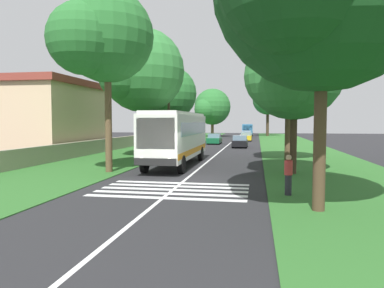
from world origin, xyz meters
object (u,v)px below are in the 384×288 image
(pedestrian, at_px, (288,174))
(trailing_car_3, at_px, (247,135))
(roadside_tree_left_3, at_px, (141,73))
(trailing_car_2, at_px, (246,137))
(roadside_tree_right_3, at_px, (291,74))
(roadside_tree_left_2, at_px, (212,108))
(roadside_tree_right_0, at_px, (267,100))
(trailing_car_1, at_px, (214,139))
(roadside_tree_left_1, at_px, (104,39))
(roadside_tree_right_2, at_px, (287,85))
(roadside_building, at_px, (38,117))
(roadside_tree_left_0, at_px, (169,95))
(coach_bus, at_px, (177,135))
(utility_pole, at_px, (169,110))
(trailing_minibus_0, at_px, (248,129))
(trailing_car_0, at_px, (240,142))

(pedestrian, bearing_deg, trailing_car_3, 3.39)
(trailing_car_3, bearing_deg, roadside_tree_left_3, 168.08)
(trailing_car_2, bearing_deg, roadside_tree_right_3, -174.40)
(roadside_tree_left_3, distance_m, pedestrian, 19.74)
(roadside_tree_left_3, xyz_separation_m, roadside_tree_right_3, (-8.46, -11.82, -1.46))
(roadside_tree_left_2, bearing_deg, trailing_car_2, -152.51)
(roadside_tree_right_0, bearing_deg, trailing_car_1, 164.92)
(roadside_tree_left_1, height_order, roadside_tree_right_2, roadside_tree_left_1)
(trailing_car_1, distance_m, roadside_building, 23.62)
(trailing_car_3, relative_size, roadside_tree_left_1, 0.39)
(trailing_car_1, bearing_deg, roadside_building, 139.73)
(roadside_tree_left_0, height_order, pedestrian, roadside_tree_left_0)
(coach_bus, distance_m, trailing_car_2, 34.18)
(trailing_car_3, distance_m, roadside_tree_left_3, 39.55)
(trailing_car_1, height_order, roadside_building, roadside_building)
(roadside_tree_right_0, bearing_deg, utility_pole, 166.80)
(trailing_car_1, xyz_separation_m, roadside_tree_left_3, (-19.64, 4.11, 6.66))
(roadside_tree_left_3, bearing_deg, roadside_building, 80.99)
(trailing_car_3, bearing_deg, trailing_car_1, 167.98)
(roadside_tree_left_0, distance_m, utility_pole, 5.91)
(trailing_minibus_0, bearing_deg, roadside_tree_left_2, 128.89)
(roadside_tree_right_0, bearing_deg, roadside_tree_left_3, 166.22)
(roadside_tree_left_0, xyz_separation_m, roadside_tree_left_3, (-9.41, 0.12, 1.23))
(trailing_car_1, distance_m, roadside_tree_right_0, 31.02)
(trailing_car_1, height_order, trailing_car_3, same)
(roadside_tree_left_1, bearing_deg, roadside_tree_right_3, -84.00)
(trailing_car_0, xyz_separation_m, trailing_car_1, (6.14, 3.79, 0.00))
(trailing_car_1, relative_size, roadside_building, 0.35)
(roadside_building, bearing_deg, trailing_car_1, -40.27)
(trailing_car_2, distance_m, utility_pole, 25.68)
(trailing_car_0, height_order, trailing_car_3, same)
(trailing_car_1, height_order, roadside_tree_left_2, roadside_tree_left_2)
(trailing_car_0, height_order, pedestrian, pedestrian)
(roadside_tree_right_2, distance_m, roadside_tree_right_3, 8.09)
(roadside_tree_right_0, bearing_deg, roadside_tree_left_0, 163.27)
(trailing_car_3, bearing_deg, utility_pole, 169.07)
(roadside_tree_left_0, distance_m, pedestrian, 27.24)
(roadside_tree_left_0, relative_size, roadside_tree_right_3, 1.04)
(trailing_car_0, height_order, trailing_car_1, same)
(trailing_car_1, bearing_deg, pedestrian, -168.41)
(trailing_car_3, height_order, roadside_tree_left_2, roadside_tree_left_2)
(roadside_tree_left_1, relative_size, roadside_tree_left_2, 1.13)
(trailing_minibus_0, xyz_separation_m, roadside_tree_left_1, (-57.84, 7.13, 6.48))
(trailing_car_0, xyz_separation_m, roadside_tree_right_0, (35.34, -4.07, 6.93))
(coach_bus, bearing_deg, roadside_building, 64.91)
(trailing_car_2, xyz_separation_m, roadside_tree_left_0, (-19.07, 8.07, 5.44))
(roadside_tree_left_0, bearing_deg, roadside_tree_right_2, -129.04)
(roadside_tree_right_3, bearing_deg, coach_bus, 68.12)
(pedestrian, bearing_deg, roadside_building, 53.13)
(trailing_car_0, bearing_deg, roadside_tree_right_2, -162.84)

